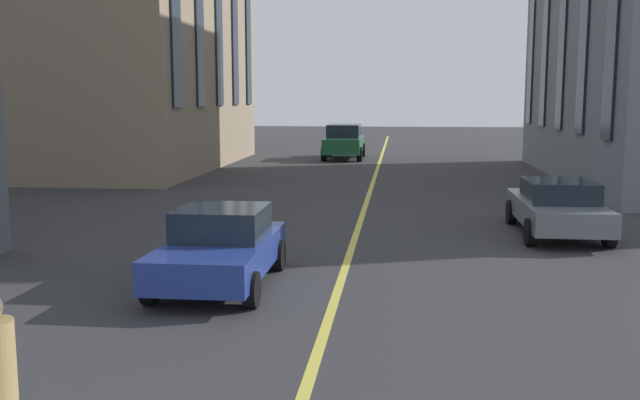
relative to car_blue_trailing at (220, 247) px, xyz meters
The scene contains 4 objects.
lane_centre_line 9.96m from the car_blue_trailing, 12.40° to the right, with size 80.00×0.16×0.01m.
car_blue_trailing is the anchor object (origin of this frame).
car_grey_far 8.96m from the car_blue_trailing, 51.71° to the right, with size 4.40×1.95×1.37m.
car_green_near 26.81m from the car_blue_trailing, ahead, with size 4.70×2.14×1.88m.
Camera 1 is at (-2.11, -1.05, 3.38)m, focal length 40.50 mm.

